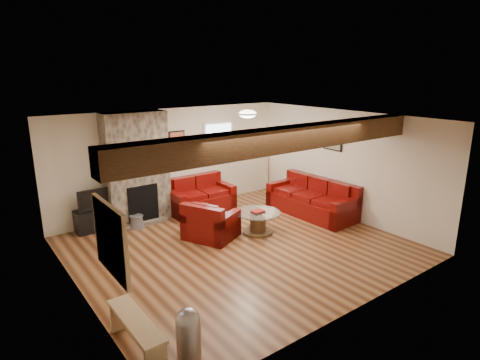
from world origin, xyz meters
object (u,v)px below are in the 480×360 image
(television, at_px, (96,198))
(sofa_three, at_px, (311,197))
(coffee_table, at_px, (258,222))
(loveseat, at_px, (200,195))
(floor_lamp, at_px, (269,143))
(armchair_red, at_px, (211,220))
(tv_cabinet, at_px, (98,219))

(television, bearing_deg, sofa_three, -25.38)
(sofa_three, height_order, coffee_table, sofa_three)
(loveseat, distance_m, coffee_table, 1.95)
(sofa_three, xyz_separation_m, floor_lamp, (0.32, 1.95, 1.01))
(armchair_red, height_order, tv_cabinet, armchair_red)
(loveseat, xyz_separation_m, armchair_red, (-0.67, -1.53, -0.03))
(loveseat, height_order, television, television)
(television, bearing_deg, tv_cabinet, 0.00)
(sofa_three, relative_size, coffee_table, 2.31)
(sofa_three, relative_size, armchair_red, 2.28)
(coffee_table, bearing_deg, loveseat, 97.91)
(coffee_table, bearing_deg, sofa_three, 4.06)
(tv_cabinet, bearing_deg, coffee_table, -39.70)
(armchair_red, xyz_separation_m, television, (-1.74, 1.83, 0.32))
(loveseat, height_order, floor_lamp, floor_lamp)
(sofa_three, xyz_separation_m, television, (-4.42, 2.10, 0.29))
(tv_cabinet, distance_m, television, 0.47)
(loveseat, bearing_deg, coffee_table, -81.84)
(coffee_table, bearing_deg, armchair_red, 157.64)
(loveseat, bearing_deg, tv_cabinet, 173.14)
(armchair_red, bearing_deg, coffee_table, -138.13)
(loveseat, height_order, armchair_red, loveseat)
(sofa_three, xyz_separation_m, armchair_red, (-2.68, 0.26, -0.04))
(sofa_three, bearing_deg, loveseat, -133.82)
(sofa_three, distance_m, tv_cabinet, 4.89)
(sofa_three, height_order, floor_lamp, floor_lamp)
(loveseat, relative_size, coffee_table, 1.65)
(armchair_red, distance_m, television, 2.55)
(armchair_red, relative_size, floor_lamp, 0.58)
(coffee_table, bearing_deg, television, 140.30)
(armchair_red, bearing_deg, television, 17.67)
(television, bearing_deg, floor_lamp, -1.81)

